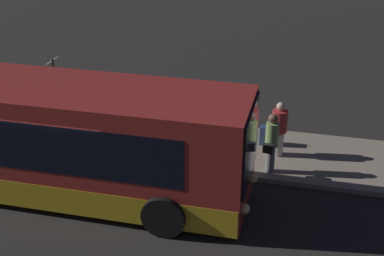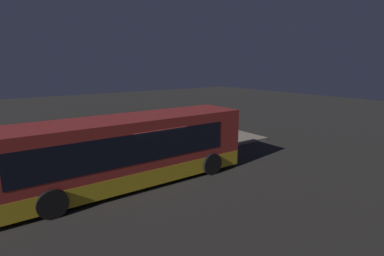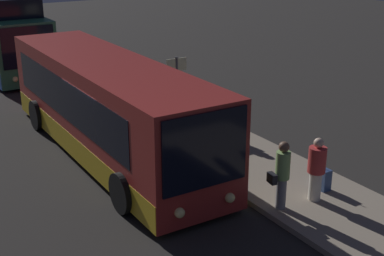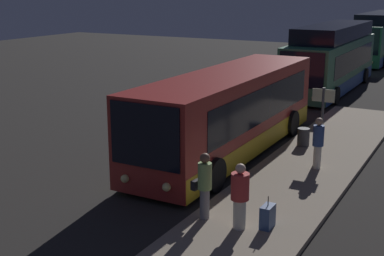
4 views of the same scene
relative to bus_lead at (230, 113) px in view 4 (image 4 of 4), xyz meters
name	(u,v)px [view 4 (image 4 of 4)]	position (x,y,z in m)	size (l,w,h in m)	color
ground	(215,160)	(1.02, -0.05, -1.45)	(80.00, 80.00, 0.00)	#2B2826
platform	(304,173)	(1.02, 3.07, -1.38)	(20.00, 3.04, 0.14)	gray
bus_lead	(230,113)	(0.00, 0.00, 0.00)	(10.82, 2.75, 2.91)	maroon
bus_second	(332,61)	(-13.85, 0.00, 0.22)	(11.27, 2.82, 3.72)	#2D704C
bus_third	(379,39)	(-28.73, 0.00, 0.29)	(12.41, 2.71, 3.82)	#2D704C
passenger_boarding	(204,183)	(5.71, 1.95, -0.38)	(0.40, 0.56, 1.71)	gray
passenger_waiting	(318,141)	(0.62, 3.36, -0.40)	(0.49, 0.49, 1.66)	silver
passenger_with_bags	(240,194)	(5.83, 2.96, -0.44)	(0.54, 0.54, 1.63)	silver
suitcase	(268,217)	(5.48, 3.54, -1.02)	(0.47, 0.25, 0.81)	#334C7F
sign_post	(323,112)	(-1.00, 3.01, 0.18)	(0.10, 0.77, 2.33)	#4C4C51
trash_bin	(303,137)	(-1.65, 2.20, -0.98)	(0.44, 0.44, 0.65)	#3F3F44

